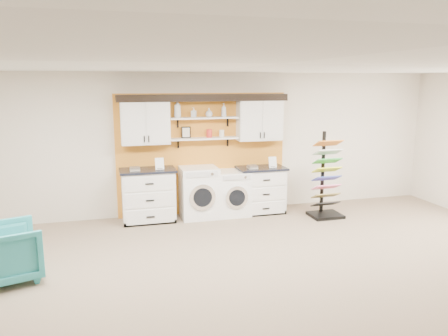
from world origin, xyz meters
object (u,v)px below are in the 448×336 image
object	(u,v)px
sample_rack	(326,190)
armchair	(6,253)
dryer	(232,193)
base_cabinet_left	(148,195)
base_cabinet_right	(261,190)
washer	(199,192)

from	to	relation	value
sample_rack	armchair	distance (m)	5.65
dryer	sample_rack	size ratio (longest dim) A/B	0.53
base_cabinet_left	dryer	distance (m)	1.65
base_cabinet_left	base_cabinet_right	world-z (taller)	base_cabinet_left
sample_rack	dryer	bearing A→B (deg)	160.35
washer	dryer	distance (m)	0.68
base_cabinet_right	washer	xyz separation A→B (m)	(-1.28, -0.00, 0.03)
washer	armchair	size ratio (longest dim) A/B	1.18
washer	armchair	bearing A→B (deg)	-145.77
base_cabinet_left	sample_rack	size ratio (longest dim) A/B	0.62
base_cabinet_left	armchair	bearing A→B (deg)	-134.92
base_cabinet_left	washer	world-z (taller)	base_cabinet_left
base_cabinet_right	sample_rack	distance (m)	1.28
sample_rack	armchair	world-z (taller)	sample_rack
washer	dryer	xyz separation A→B (m)	(0.67, 0.00, -0.05)
washer	armchair	distance (m)	3.69
dryer	armchair	xyz separation A→B (m)	(-3.72, -2.07, -0.06)
base_cabinet_right	dryer	world-z (taller)	base_cabinet_right
washer	sample_rack	world-z (taller)	sample_rack
base_cabinet_right	sample_rack	size ratio (longest dim) A/B	0.57
dryer	armchair	size ratio (longest dim) A/B	1.06
base_cabinet_left	sample_rack	xyz separation A→B (m)	(3.38, -0.61, 0.03)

